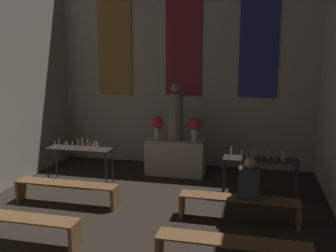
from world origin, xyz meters
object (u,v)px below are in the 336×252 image
flower_vase_right (195,126)px  pew_back_left (66,188)px  flower_vase_left (157,125)px  candle_rack_right (260,164)px  pew_back_right (239,204)px  pew_third_left (15,223)px  person_seated (249,181)px  candle_rack_left (80,152)px  pew_third_right (232,248)px  statue (176,114)px  altar (176,157)px

flower_vase_right → pew_back_left: size_ratio=0.27×
flower_vase_left → candle_rack_right: flower_vase_left is taller
pew_back_left → pew_back_right: bearing=0.0°
pew_third_left → person_seated: bearing=24.7°
candle_rack_left → flower_vase_right: bearing=24.4°
candle_rack_right → pew_back_left: (-3.65, -1.28, -0.39)m
flower_vase_right → pew_third_right: bearing=-73.4°
candle_rack_left → pew_third_right: size_ratio=0.72×
candle_rack_right → pew_third_right: bearing=-96.9°
pew_third_left → pew_third_right: same height
statue → person_seated: size_ratio=1.89×
pew_third_left → person_seated: person_seated is taller
pew_third_right → pew_back_left: (-3.30, 1.59, 0.00)m
flower_vase_left → pew_back_left: 2.82m
altar → pew_third_left: 4.31m
flower_vase_left → pew_back_left: size_ratio=0.27×
candle_rack_right → pew_back_left: size_ratio=0.72×
flower_vase_left → person_seated: 3.33m
statue → flower_vase_left: 0.54m
candle_rack_right → person_seated: person_seated is taller
flower_vase_left → pew_third_right: size_ratio=0.27×
pew_back_left → pew_back_right: size_ratio=1.00×
altar → candle_rack_left: candle_rack_left is taller
pew_third_left → flower_vase_left: bearing=73.4°
statue → flower_vase_left: bearing=-180.0°
flower_vase_right → pew_back_right: 2.82m
person_seated → flower_vase_right: bearing=119.5°
pew_back_right → flower_vase_right: bearing=116.4°
pew_back_left → pew_back_right: (3.30, 0.00, 0.00)m
flower_vase_left → pew_third_right: bearing=-62.1°
altar → statue: size_ratio=1.03×
flower_vase_left → pew_third_left: 4.25m
candle_rack_left → pew_back_left: bearing=-74.9°
pew_back_left → candle_rack_left: bearing=105.1°
candle_rack_right → pew_third_left: bearing=-141.8°
altar → statue: (0.00, 0.00, 1.06)m
flower_vase_left → pew_third_right: 4.60m
person_seated → flower_vase_left: bearing=133.6°
pew_back_left → person_seated: person_seated is taller
altar → flower_vase_right: size_ratio=2.54×
statue → candle_rack_right: (2.00, -1.11, -0.78)m
flower_vase_left → pew_back_right: size_ratio=0.27×
altar → person_seated: bearing=-52.8°
altar → candle_rack_left: 2.30m
altar → statue: statue is taller
pew_third_right → pew_back_right: same height
flower_vase_left → candle_rack_right: size_ratio=0.37×
altar → flower_vase_left: size_ratio=2.54×
statue → pew_back_left: statue is taller
candle_rack_right → candle_rack_left: bearing=180.0°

